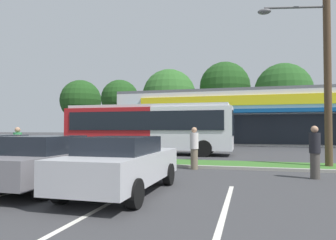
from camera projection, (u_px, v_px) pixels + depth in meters
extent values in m
cube|color=#386B28|center=(177.00, 163.00, 14.35)|extent=(56.00, 2.20, 0.12)
cube|color=#99968C|center=(171.00, 166.00, 13.17)|extent=(56.00, 0.24, 0.12)
cube|color=silver|center=(45.00, 184.00, 9.23)|extent=(0.12, 4.80, 0.01)
cube|color=silver|center=(81.00, 219.00, 5.62)|extent=(0.12, 4.80, 0.01)
cube|color=silver|center=(226.00, 207.00, 6.46)|extent=(0.12, 4.80, 0.01)
cube|color=silver|center=(250.00, 120.00, 35.22)|extent=(27.99, 12.73, 5.41)
cube|color=black|center=(251.00, 129.00, 29.00)|extent=(23.51, 0.08, 2.82)
cube|color=#0F4C8C|center=(251.00, 111.00, 28.41)|extent=(26.31, 1.40, 0.35)
cube|color=yellow|center=(251.00, 100.00, 29.04)|extent=(22.39, 0.16, 0.97)
cube|color=slate|center=(250.00, 96.00, 35.30)|extent=(27.99, 12.73, 0.30)
cylinder|color=#473323|center=(81.00, 127.00, 50.92)|extent=(0.44, 0.44, 3.91)
sphere|color=#1E4719|center=(81.00, 100.00, 51.05)|extent=(6.86, 6.86, 6.86)
cylinder|color=#473323|center=(120.00, 126.00, 46.46)|extent=(0.44, 0.44, 4.20)
sphere|color=#1E4719|center=(120.00, 98.00, 46.58)|extent=(5.75, 5.75, 5.75)
cylinder|color=#473323|center=(169.00, 128.00, 44.64)|extent=(0.44, 0.44, 3.55)
sphere|color=#2D6026|center=(169.00, 96.00, 44.78)|extent=(7.94, 7.94, 7.94)
cylinder|color=#473323|center=(225.00, 123.00, 46.01)|extent=(0.44, 0.44, 5.19)
sphere|color=#1E4719|center=(225.00, 87.00, 46.17)|extent=(7.66, 7.66, 7.66)
cylinder|color=#473323|center=(284.00, 127.00, 41.11)|extent=(0.44, 0.44, 3.89)
sphere|color=#23511E|center=(283.00, 91.00, 41.25)|extent=(7.70, 7.70, 7.70)
cylinder|color=#4C3826|center=(327.00, 56.00, 12.76)|extent=(0.30, 0.30, 9.54)
cylinder|color=#59595B|center=(295.00, 7.00, 12.90)|extent=(2.57, 0.61, 0.10)
ellipsoid|color=#59595B|center=(264.00, 12.00, 12.97)|extent=(0.56, 0.32, 0.24)
cube|color=#AD191E|center=(114.00, 128.00, 20.76)|extent=(6.11, 2.60, 2.70)
cube|color=silver|center=(193.00, 128.00, 19.38)|extent=(5.00, 2.59, 2.70)
cube|color=silver|center=(148.00, 107.00, 20.18)|extent=(10.65, 2.38, 0.20)
cube|color=black|center=(142.00, 121.00, 18.89)|extent=(10.18, 0.14, 1.19)
cube|color=black|center=(233.00, 123.00, 18.76)|extent=(0.08, 2.17, 1.51)
cylinder|color=black|center=(208.00, 146.00, 20.27)|extent=(1.00, 0.31, 1.00)
cylinder|color=black|center=(204.00, 149.00, 18.00)|extent=(1.00, 0.31, 1.00)
cylinder|color=black|center=(142.00, 145.00, 21.44)|extent=(1.00, 0.31, 1.00)
cylinder|color=black|center=(130.00, 147.00, 19.17)|extent=(1.00, 0.31, 1.00)
cylinder|color=black|center=(103.00, 145.00, 22.20)|extent=(1.00, 0.31, 1.00)
cylinder|color=black|center=(87.00, 147.00, 19.93)|extent=(1.00, 0.31, 1.00)
cube|color=brown|center=(9.00, 154.00, 14.50)|extent=(1.60, 0.45, 0.06)
cube|color=brown|center=(6.00, 149.00, 14.32)|extent=(1.60, 0.06, 0.44)
cube|color=#333338|center=(19.00, 159.00, 14.33)|extent=(0.08, 0.36, 0.45)
cube|color=#B7B7BC|center=(123.00, 167.00, 7.92)|extent=(1.85, 4.49, 0.73)
cube|color=black|center=(119.00, 145.00, 7.72)|extent=(1.63, 2.02, 0.43)
cylinder|color=black|center=(115.00, 172.00, 9.48)|extent=(0.22, 0.64, 0.64)
cylinder|color=black|center=(169.00, 174.00, 9.03)|extent=(0.22, 0.64, 0.64)
cylinder|color=black|center=(62.00, 189.00, 6.79)|extent=(0.22, 0.64, 0.64)
cylinder|color=black|center=(135.00, 193.00, 6.34)|extent=(0.22, 0.64, 0.64)
cube|color=slate|center=(49.00, 165.00, 8.58)|extent=(1.78, 4.26, 0.68)
cube|color=black|center=(44.00, 145.00, 8.39)|extent=(1.57, 1.92, 0.48)
cylinder|color=black|center=(52.00, 169.00, 10.07)|extent=(0.22, 0.64, 0.64)
cylinder|color=black|center=(98.00, 171.00, 9.63)|extent=(0.22, 0.64, 0.64)
cylinder|color=black|center=(44.00, 187.00, 7.08)|extent=(0.22, 0.64, 0.64)
cylinder|color=black|center=(2.00, 167.00, 10.72)|extent=(0.22, 0.64, 0.64)
cylinder|color=black|center=(43.00, 169.00, 10.29)|extent=(0.22, 0.64, 0.64)
cylinder|color=#726651|center=(17.00, 157.00, 13.22)|extent=(0.30, 0.30, 0.85)
cylinder|color=#338C4C|center=(17.00, 140.00, 13.24)|extent=(0.35, 0.35, 0.67)
sphere|color=tan|center=(18.00, 130.00, 13.25)|extent=(0.23, 0.23, 0.23)
cylinder|color=#47423D|center=(315.00, 166.00, 10.12)|extent=(0.30, 0.30, 0.86)
cylinder|color=black|center=(315.00, 143.00, 10.14)|extent=(0.36, 0.36, 0.68)
sphere|color=tan|center=(315.00, 129.00, 10.15)|extent=(0.24, 0.24, 0.24)
cylinder|color=#726651|center=(194.00, 159.00, 12.51)|extent=(0.30, 0.30, 0.84)
cylinder|color=silver|center=(194.00, 141.00, 12.53)|extent=(0.35, 0.35, 0.67)
sphere|color=tan|center=(194.00, 130.00, 12.54)|extent=(0.23, 0.23, 0.23)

